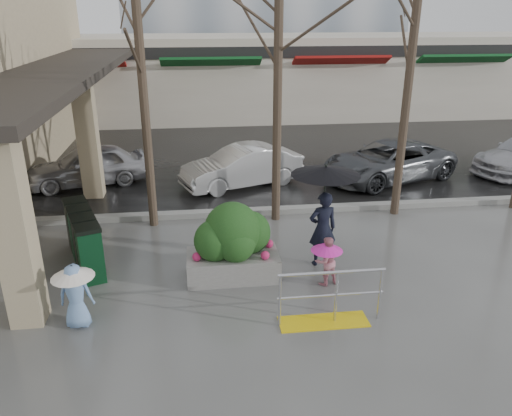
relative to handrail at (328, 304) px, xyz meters
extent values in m
plane|color=#51514F|center=(-1.36, 1.20, -0.38)|extent=(120.00, 120.00, 0.00)
cube|color=black|center=(-1.36, 23.20, -0.37)|extent=(120.00, 36.00, 0.01)
cube|color=gray|center=(-1.36, 5.20, -0.30)|extent=(120.00, 0.30, 0.15)
cube|color=#2D2823|center=(-6.16, 9.20, 3.25)|extent=(2.80, 18.00, 0.25)
cube|color=tan|center=(-5.26, 0.70, 1.37)|extent=(0.55, 0.55, 3.50)
cube|color=tan|center=(-5.26, 7.20, 1.37)|extent=(0.55, 0.55, 3.50)
cube|color=beige|center=(0.64, 19.20, 1.62)|extent=(34.00, 6.00, 4.00)
cube|color=maroon|center=(-7.36, 16.30, 2.47)|extent=(4.50, 1.68, 0.87)
cube|color=#0F4C1E|center=(-1.36, 16.30, 2.47)|extent=(4.50, 1.68, 0.87)
cube|color=maroon|center=(4.64, 16.30, 2.47)|extent=(4.50, 1.68, 0.87)
cube|color=#0F4C1E|center=(10.64, 16.30, 2.47)|extent=(4.50, 1.68, 0.87)
cube|color=black|center=(0.64, 16.30, 3.02)|extent=(34.00, 0.35, 0.50)
cube|color=yellow|center=(-0.06, 0.00, -0.37)|extent=(1.60, 0.50, 0.02)
cylinder|color=silver|center=(-0.86, 0.00, 0.12)|extent=(0.05, 0.05, 1.00)
cylinder|color=silver|center=(0.14, 0.00, 0.12)|extent=(0.05, 0.05, 1.00)
cylinder|color=silver|center=(0.94, 0.00, 0.12)|extent=(0.05, 0.05, 1.00)
cylinder|color=silver|center=(0.04, 0.00, 0.62)|extent=(1.90, 0.06, 0.06)
cylinder|color=silver|center=(0.04, 0.00, 0.17)|extent=(1.90, 0.04, 0.04)
cylinder|color=#382B21|center=(-3.36, 4.80, 3.02)|extent=(0.22, 0.22, 6.80)
cylinder|color=#382B21|center=(-0.16, 4.80, 3.12)|extent=(0.22, 0.22, 7.00)
cylinder|color=#382B21|center=(3.14, 4.80, 2.87)|extent=(0.22, 0.22, 6.50)
imported|color=black|center=(0.43, 2.17, 0.46)|extent=(0.65, 0.46, 1.67)
cylinder|color=black|center=(0.43, 2.17, 1.32)|extent=(0.02, 0.02, 1.06)
cone|color=black|center=(0.43, 2.17, 1.76)|extent=(1.44, 1.44, 0.18)
sphere|color=black|center=(0.43, 2.17, 1.87)|extent=(0.05, 0.05, 0.05)
imported|color=#CB7C8C|center=(0.30, 1.32, 0.14)|extent=(0.60, 0.53, 1.03)
cylinder|color=black|center=(0.30, 1.32, 0.33)|extent=(0.02, 0.02, 0.45)
cone|color=#EF25B3|center=(0.30, 1.32, 0.46)|extent=(0.64, 0.64, 0.18)
sphere|color=black|center=(0.30, 1.32, 0.57)|extent=(0.05, 0.05, 0.05)
imported|color=#7197C9|center=(-4.36, 0.43, 0.22)|extent=(0.59, 0.40, 1.19)
cylinder|color=black|center=(-4.36, 0.43, 0.50)|extent=(0.02, 0.02, 0.56)
cone|color=white|center=(-4.36, 0.43, 0.68)|extent=(0.73, 0.73, 0.18)
sphere|color=black|center=(-4.36, 0.43, 0.79)|extent=(0.05, 0.05, 0.05)
cube|color=gray|center=(-1.53, 1.84, -0.11)|extent=(1.89, 0.95, 0.52)
ellipsoid|color=#153B13|center=(-1.53, 1.84, 0.67)|extent=(1.15, 1.04, 1.21)
sphere|color=#153B13|center=(-1.90, 1.73, 0.52)|extent=(0.83, 0.83, 0.83)
sphere|color=#153B13|center=(-1.17, 2.00, 0.54)|extent=(0.88, 0.88, 0.88)
cube|color=#0C381C|center=(-4.40, 2.03, 0.19)|extent=(0.59, 0.59, 1.12)
cube|color=black|center=(-4.40, 2.03, 0.80)|extent=(0.63, 0.63, 0.08)
cube|color=black|center=(-4.59, 2.56, 0.19)|extent=(0.59, 0.59, 1.12)
cube|color=black|center=(-4.59, 2.56, 0.80)|extent=(0.63, 0.63, 0.08)
cube|color=#0C351D|center=(-4.78, 3.08, 0.19)|extent=(0.59, 0.59, 1.12)
cube|color=black|center=(-4.78, 3.08, 0.80)|extent=(0.63, 0.63, 0.08)
cube|color=black|center=(-4.97, 3.61, 0.19)|extent=(0.59, 0.59, 1.12)
cube|color=black|center=(-4.97, 3.61, 0.80)|extent=(0.63, 0.63, 0.08)
imported|color=#B5B5BB|center=(-5.61, 8.33, 0.25)|extent=(3.96, 2.44, 1.26)
imported|color=silver|center=(-0.79, 7.61, 0.25)|extent=(4.05, 2.59, 1.26)
imported|color=#505357|center=(3.97, 7.64, 0.25)|extent=(4.98, 3.57, 1.26)
camera|label=1|loc=(-2.17, -7.32, 4.81)|focal=35.00mm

